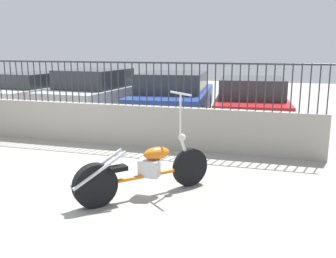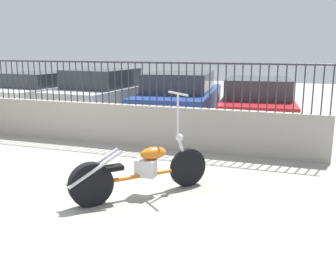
{
  "view_description": "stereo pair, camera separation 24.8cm",
  "coord_description": "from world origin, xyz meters",
  "px_view_note": "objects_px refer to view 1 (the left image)",
  "views": [
    {
      "loc": [
        4.02,
        -4.12,
        2.02
      ],
      "look_at": [
        2.25,
        1.79,
        0.7
      ],
      "focal_mm": 40.0,
      "sensor_mm": 36.0,
      "label": 1
    },
    {
      "loc": [
        4.26,
        -4.04,
        2.02
      ],
      "look_at": [
        2.25,
        1.79,
        0.7
      ],
      "focal_mm": 40.0,
      "sensor_mm": 36.0,
      "label": 2
    }
  ],
  "objects_px": {
    "motorcycle_orange": "(139,172)",
    "car_white": "(35,93)",
    "car_red": "(251,101)",
    "car_silver": "(98,94)",
    "car_blue": "(174,96)"
  },
  "relations": [
    {
      "from": "car_silver",
      "to": "car_white",
      "type": "bearing_deg",
      "value": 94.26
    },
    {
      "from": "car_silver",
      "to": "car_blue",
      "type": "bearing_deg",
      "value": -80.79
    },
    {
      "from": "motorcycle_orange",
      "to": "car_red",
      "type": "height_order",
      "value": "motorcycle_orange"
    },
    {
      "from": "car_white",
      "to": "car_silver",
      "type": "height_order",
      "value": "car_silver"
    },
    {
      "from": "motorcycle_orange",
      "to": "car_red",
      "type": "xyz_separation_m",
      "value": [
        1.07,
        5.55,
        0.29
      ]
    },
    {
      "from": "car_white",
      "to": "car_red",
      "type": "xyz_separation_m",
      "value": [
        6.61,
        0.15,
        -0.02
      ]
    },
    {
      "from": "motorcycle_orange",
      "to": "car_blue",
      "type": "height_order",
      "value": "motorcycle_orange"
    },
    {
      "from": "car_blue",
      "to": "car_white",
      "type": "bearing_deg",
      "value": 87.63
    },
    {
      "from": "motorcycle_orange",
      "to": "car_white",
      "type": "relative_size",
      "value": 0.4
    },
    {
      "from": "car_silver",
      "to": "car_red",
      "type": "height_order",
      "value": "car_silver"
    },
    {
      "from": "car_silver",
      "to": "car_red",
      "type": "relative_size",
      "value": 0.99
    },
    {
      "from": "motorcycle_orange",
      "to": "car_red",
      "type": "bearing_deg",
      "value": 31.35
    },
    {
      "from": "motorcycle_orange",
      "to": "car_silver",
      "type": "xyz_separation_m",
      "value": [
        -3.4,
        5.44,
        0.36
      ]
    },
    {
      "from": "car_silver",
      "to": "car_red",
      "type": "bearing_deg",
      "value": -85.38
    },
    {
      "from": "car_white",
      "to": "car_silver",
      "type": "xyz_separation_m",
      "value": [
        2.14,
        0.04,
        0.05
      ]
    }
  ]
}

